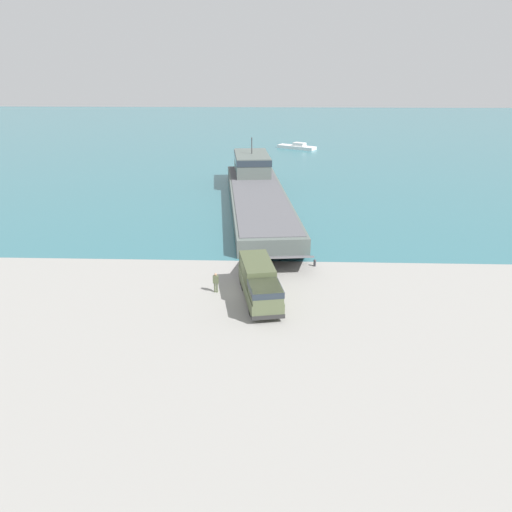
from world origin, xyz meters
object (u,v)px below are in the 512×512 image
(landing_craft, at_px, (256,188))
(mooring_bollard, at_px, (315,263))
(soldier_on_ramp, at_px, (216,281))
(moored_boat_a, at_px, (297,147))
(military_truck, at_px, (260,283))

(landing_craft, bearing_deg, mooring_bollard, -81.75)
(landing_craft, relative_size, soldier_on_ramp, 25.03)
(mooring_bollard, bearing_deg, landing_craft, 104.67)
(moored_boat_a, bearing_deg, mooring_bollard, -150.20)
(landing_craft, distance_m, military_truck, 31.02)
(soldier_on_ramp, xyz_separation_m, moored_boat_a, (9.61, 74.33, -0.52))
(military_truck, height_order, mooring_bollard, military_truck)
(military_truck, relative_size, moored_boat_a, 0.97)
(landing_craft, distance_m, mooring_bollard, 24.64)
(soldier_on_ramp, height_order, mooring_bollard, soldier_on_ramp)
(military_truck, distance_m, moored_boat_a, 75.83)
(military_truck, xyz_separation_m, soldier_on_ramp, (-3.60, 1.26, -0.51))
(soldier_on_ramp, bearing_deg, mooring_bollard, -52.20)
(moored_boat_a, height_order, mooring_bollard, moored_boat_a)
(military_truck, bearing_deg, mooring_bollard, 135.10)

